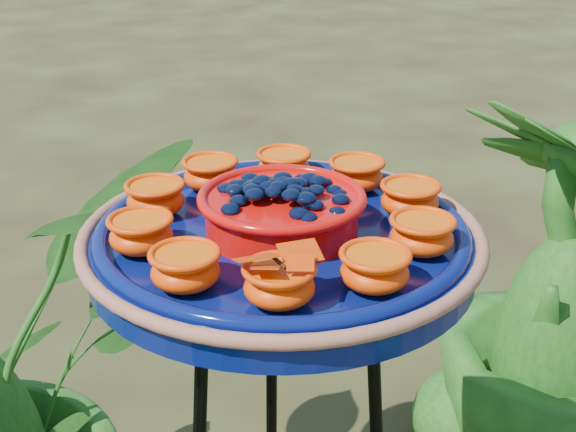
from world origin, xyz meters
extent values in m
torus|color=black|center=(0.01, 0.14, 0.93)|extent=(0.31, 0.31, 0.02)
cylinder|color=#06114F|center=(0.01, 0.14, 0.96)|extent=(0.54, 0.54, 0.04)
torus|color=#AB6E4D|center=(0.01, 0.14, 0.98)|extent=(0.50, 0.50, 0.02)
torus|color=#06114F|center=(0.01, 0.14, 0.99)|extent=(0.46, 0.46, 0.02)
cylinder|color=red|center=(0.01, 0.14, 1.01)|extent=(0.21, 0.21, 0.05)
torus|color=red|center=(0.01, 0.14, 1.03)|extent=(0.20, 0.20, 0.01)
ellipsoid|color=black|center=(0.01, 0.14, 1.04)|extent=(0.16, 0.16, 0.03)
ellipsoid|color=#F74702|center=(0.18, 0.15, 1.00)|extent=(0.07, 0.07, 0.04)
cylinder|color=#EB4E04|center=(0.18, 0.15, 1.02)|extent=(0.07, 0.07, 0.01)
ellipsoid|color=#F74702|center=(0.15, 0.25, 1.00)|extent=(0.07, 0.07, 0.04)
cylinder|color=#EB4E04|center=(0.15, 0.25, 1.02)|extent=(0.07, 0.07, 0.01)
ellipsoid|color=#F74702|center=(0.06, 0.31, 1.00)|extent=(0.07, 0.07, 0.04)
cylinder|color=#EB4E04|center=(0.06, 0.31, 1.02)|extent=(0.07, 0.07, 0.01)
ellipsoid|color=#F74702|center=(-0.05, 0.30, 1.00)|extent=(0.07, 0.07, 0.04)
cylinder|color=#EB4E04|center=(-0.05, 0.30, 1.02)|extent=(0.07, 0.07, 0.01)
ellipsoid|color=#F74702|center=(-0.13, 0.24, 1.00)|extent=(0.07, 0.07, 0.04)
cylinder|color=#EB4E04|center=(-0.13, 0.24, 1.02)|extent=(0.07, 0.07, 0.01)
ellipsoid|color=#F74702|center=(-0.16, 0.14, 1.00)|extent=(0.07, 0.07, 0.04)
cylinder|color=#EB4E04|center=(-0.16, 0.14, 1.02)|extent=(0.07, 0.07, 0.01)
ellipsoid|color=#F74702|center=(-0.12, 0.04, 1.00)|extent=(0.07, 0.07, 0.04)
cylinder|color=#EB4E04|center=(-0.12, 0.04, 1.02)|extent=(0.07, 0.07, 0.01)
ellipsoid|color=#F74702|center=(-0.04, -0.02, 1.00)|extent=(0.07, 0.07, 0.04)
cylinder|color=#EB4E04|center=(-0.04, -0.02, 1.02)|extent=(0.07, 0.07, 0.01)
ellipsoid|color=#F74702|center=(0.07, -0.02, 1.00)|extent=(0.07, 0.07, 0.04)
cylinder|color=#EB4E04|center=(0.07, -0.02, 1.02)|extent=(0.07, 0.07, 0.01)
ellipsoid|color=#F74702|center=(0.15, 0.05, 1.00)|extent=(0.07, 0.07, 0.04)
cylinder|color=#EB4E04|center=(0.15, 0.05, 1.02)|extent=(0.07, 0.07, 0.01)
cylinder|color=black|center=(-0.04, -0.02, 1.03)|extent=(0.01, 0.03, 0.00)
cube|color=#F24C04|center=(-0.06, -0.02, 1.04)|extent=(0.04, 0.03, 0.01)
cube|color=#F24C04|center=(-0.01, -0.02, 1.04)|extent=(0.04, 0.03, 0.01)
imported|color=#184412|center=(0.79, 0.61, 0.48)|extent=(0.69, 0.69, 0.97)
camera|label=1|loc=(-0.22, -0.71, 1.41)|focal=50.00mm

